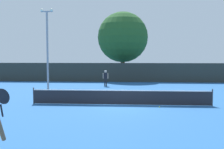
% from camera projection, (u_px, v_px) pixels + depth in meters
% --- Properties ---
extents(ground_plane, '(120.00, 120.00, 0.00)m').
position_uv_depth(ground_plane, '(121.00, 105.00, 16.41)').
color(ground_plane, '#235693').
extents(tennis_net, '(11.51, 0.08, 1.07)m').
position_uv_depth(tennis_net, '(121.00, 97.00, 16.38)').
color(tennis_net, '#232328').
rests_on(tennis_net, ground).
extents(perimeter_fence, '(38.39, 0.12, 2.30)m').
position_uv_depth(perimeter_fence, '(125.00, 72.00, 30.96)').
color(perimeter_fence, '#2D332D').
rests_on(perimeter_fence, ground).
extents(player_receiving, '(0.57, 0.24, 1.63)m').
position_uv_depth(player_receiving, '(106.00, 77.00, 26.59)').
color(player_receiving, black).
rests_on(player_receiving, ground).
extents(tennis_ball, '(0.07, 0.07, 0.07)m').
position_uv_depth(tennis_ball, '(159.00, 107.00, 15.53)').
color(tennis_ball, '#CCE033').
rests_on(tennis_ball, ground).
extents(light_pole, '(1.18, 0.28, 7.46)m').
position_uv_depth(light_pole, '(47.00, 43.00, 23.63)').
color(light_pole, gray).
rests_on(light_pole, ground).
extents(large_tree, '(6.86, 6.86, 9.14)m').
position_uv_depth(large_tree, '(123.00, 37.00, 34.97)').
color(large_tree, brown).
rests_on(large_tree, ground).
extents(parked_car_near, '(1.94, 4.22, 1.69)m').
position_uv_depth(parked_car_near, '(77.00, 71.00, 39.39)').
color(parked_car_near, '#B7B7BC').
rests_on(parked_car_near, ground).
extents(parked_car_mid, '(1.92, 4.21, 1.69)m').
position_uv_depth(parked_car_mid, '(143.00, 72.00, 37.71)').
color(parked_car_mid, '#B7B7BC').
rests_on(parked_car_mid, ground).
extents(parked_car_far, '(2.12, 4.29, 1.69)m').
position_uv_depth(parked_car_far, '(190.00, 72.00, 38.73)').
color(parked_car_far, black).
rests_on(parked_car_far, ground).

